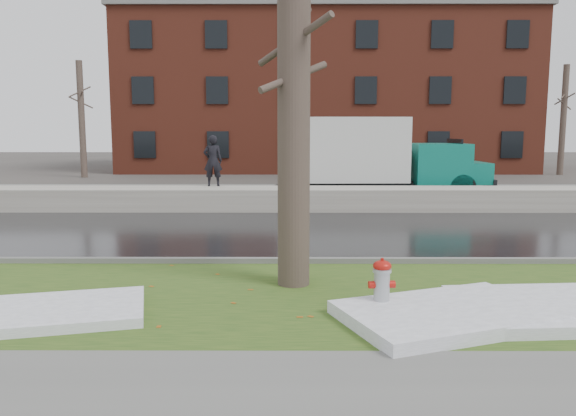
{
  "coord_description": "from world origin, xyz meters",
  "views": [
    {
      "loc": [
        -0.27,
        -9.84,
        2.63
      ],
      "look_at": [
        -0.32,
        1.98,
        1.0
      ],
      "focal_mm": 35.0,
      "sensor_mm": 36.0,
      "label": 1
    }
  ],
  "objects_px": {
    "worker": "(213,161)",
    "fire_hydrant": "(382,283)",
    "tree": "(294,81)",
    "box_truck": "(367,156)"
  },
  "relations": [
    {
      "from": "tree",
      "to": "worker",
      "type": "height_order",
      "value": "tree"
    },
    {
      "from": "tree",
      "to": "box_truck",
      "type": "height_order",
      "value": "tree"
    },
    {
      "from": "fire_hydrant",
      "to": "tree",
      "type": "bearing_deg",
      "value": 124.5
    },
    {
      "from": "worker",
      "to": "fire_hydrant",
      "type": "bearing_deg",
      "value": 102.74
    },
    {
      "from": "tree",
      "to": "worker",
      "type": "relative_size",
      "value": 3.87
    },
    {
      "from": "fire_hydrant",
      "to": "box_truck",
      "type": "relative_size",
      "value": 0.08
    },
    {
      "from": "box_truck",
      "to": "worker",
      "type": "relative_size",
      "value": 5.45
    },
    {
      "from": "fire_hydrant",
      "to": "box_truck",
      "type": "bearing_deg",
      "value": 77.79
    },
    {
      "from": "fire_hydrant",
      "to": "tree",
      "type": "distance_m",
      "value": 3.55
    },
    {
      "from": "tree",
      "to": "fire_hydrant",
      "type": "bearing_deg",
      "value": -50.16
    }
  ]
}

